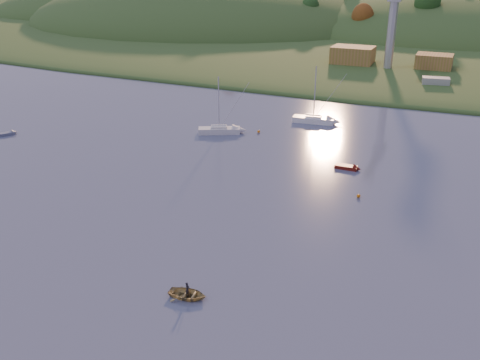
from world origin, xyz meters
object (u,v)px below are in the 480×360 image
at_px(sailboat_near, 313,119).
at_px(sailboat_far, 219,130).
at_px(red_tender, 351,168).
at_px(canoe, 188,294).
at_px(grey_dinghy, 10,133).

xyz_separation_m(sailboat_near, sailboat_far, (-13.80, -13.33, -0.03)).
xyz_separation_m(sailboat_near, red_tender, (12.19, -21.50, -0.44)).
height_order(sailboat_near, canoe, sailboat_near).
distance_m(canoe, grey_dinghy, 61.92).
relative_size(sailboat_far, red_tender, 2.63).
bearing_deg(red_tender, canoe, -98.86).
distance_m(red_tender, grey_dinghy, 60.79).
relative_size(sailboat_far, canoe, 2.81).
height_order(canoe, grey_dinghy, grey_dinghy).
relative_size(sailboat_far, grey_dinghy, 3.12).
height_order(sailboat_far, red_tender, sailboat_far).
relative_size(canoe, red_tender, 0.94).
bearing_deg(red_tender, sailboat_far, 163.72).
distance_m(sailboat_near, canoe, 60.45).
height_order(sailboat_near, red_tender, sailboat_near).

